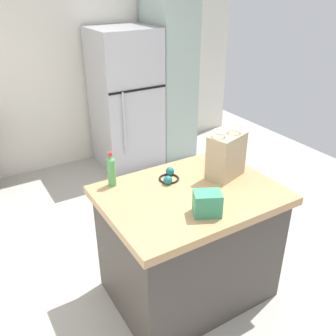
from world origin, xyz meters
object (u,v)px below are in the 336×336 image
(refrigerator, at_px, (126,99))
(shopping_bag, at_px, (226,155))
(kitchen_island, at_px, (189,243))
(bottle, at_px, (111,171))
(tall_cabinet, at_px, (169,80))
(ear_defenders, at_px, (169,177))
(small_box, at_px, (207,203))

(refrigerator, height_order, shopping_bag, refrigerator)
(refrigerator, relative_size, shopping_bag, 4.53)
(kitchen_island, height_order, bottle, bottle)
(refrigerator, distance_m, tall_cabinet, 0.66)
(bottle, bearing_deg, tall_cabinet, 49.59)
(kitchen_island, height_order, tall_cabinet, tall_cabinet)
(refrigerator, relative_size, ear_defenders, 8.13)
(tall_cabinet, xyz_separation_m, ear_defenders, (-1.30, -2.11, -0.08))
(kitchen_island, bearing_deg, ear_defenders, 99.70)
(refrigerator, relative_size, bottle, 6.68)
(ear_defenders, bearing_deg, bottle, 160.29)
(kitchen_island, xyz_separation_m, ear_defenders, (-0.04, 0.22, 0.47))
(refrigerator, bearing_deg, small_box, -104.73)
(tall_cabinet, bearing_deg, kitchen_island, -118.31)
(refrigerator, height_order, ear_defenders, refrigerator)
(refrigerator, height_order, small_box, refrigerator)
(refrigerator, distance_m, ear_defenders, 2.22)
(kitchen_island, relative_size, ear_defenders, 5.76)
(tall_cabinet, relative_size, shopping_bag, 5.36)
(tall_cabinet, bearing_deg, bottle, -130.41)
(refrigerator, distance_m, shopping_bag, 2.31)
(kitchen_island, distance_m, bottle, 0.79)
(refrigerator, xyz_separation_m, shopping_bag, (-0.28, -2.28, 0.22))
(ear_defenders, bearing_deg, tall_cabinet, 58.46)
(ear_defenders, bearing_deg, shopping_bag, -23.97)
(ear_defenders, bearing_deg, kitchen_island, -80.30)
(shopping_bag, relative_size, small_box, 2.22)
(kitchen_island, distance_m, shopping_bag, 0.71)
(small_box, distance_m, ear_defenders, 0.50)
(bottle, distance_m, ear_defenders, 0.42)
(tall_cabinet, bearing_deg, shopping_bag, -111.89)
(tall_cabinet, height_order, ear_defenders, tall_cabinet)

